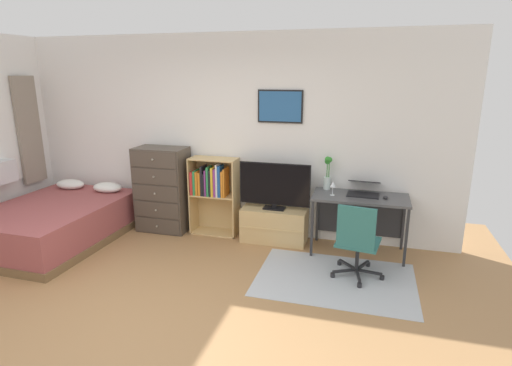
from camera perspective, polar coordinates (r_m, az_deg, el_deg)
ground_plane at (r=4.02m, az=-15.57°, el=-18.37°), size 7.20×7.20×0.00m
wall_back_with_posters at (r=5.63m, az=-3.71°, el=6.56°), size 6.12×0.09×2.70m
area_rug at (r=4.67m, az=10.96°, el=-13.01°), size 1.70×1.20×0.01m
bed at (r=6.09m, az=-26.20°, el=-4.93°), size 1.49×1.99×0.65m
dresser at (r=5.92m, az=-12.89°, el=-0.88°), size 0.71×0.46×1.19m
bookshelf at (r=5.65m, az=-6.09°, el=-0.77°), size 0.66×0.30×1.07m
tv_stand at (r=5.48m, az=2.58°, el=-5.82°), size 0.86×0.41×0.46m
television at (r=5.30m, az=2.59°, el=-0.44°), size 0.93×0.16×0.62m
desk at (r=5.23m, az=14.31°, el=-3.02°), size 1.14×0.57×0.74m
office_chair at (r=4.54m, az=13.92°, el=-7.69°), size 0.58×0.58×0.86m
laptop at (r=5.22m, az=14.81°, el=-0.75°), size 0.40×0.43×0.17m
computer_mouse at (r=5.10m, az=17.63°, el=-1.91°), size 0.06×0.10×0.03m
bamboo_vase at (r=5.28m, az=9.94°, el=1.38°), size 0.10×0.09×0.43m
wine_glass at (r=5.05m, az=10.68°, el=-0.23°), size 0.07×0.07×0.18m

